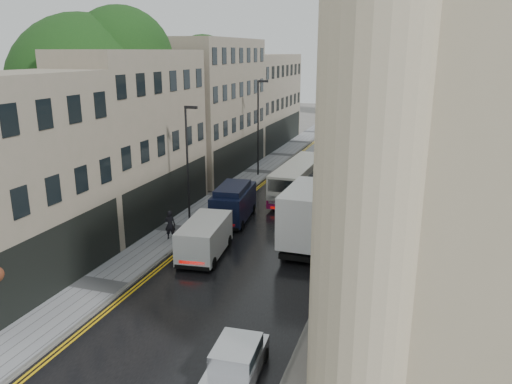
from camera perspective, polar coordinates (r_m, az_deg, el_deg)
The scene contains 15 objects.
road at distance 37.76m, azimuth 4.82°, elevation -1.21°, with size 9.00×85.00×0.02m, color black.
left_sidewalk at distance 39.44m, azimuth -3.47°, elevation -0.36°, with size 2.70×85.00×0.12m, color gray.
right_sidewalk at distance 36.94m, azimuth 12.99°, elevation -1.88°, with size 1.80×85.00×0.12m, color slate.
old_shop_row at distance 41.91m, azimuth -6.96°, elevation 8.82°, with size 4.50×56.00×12.00m, color gray, non-canonical shape.
modern_block at distance 33.96m, azimuth 21.79°, elevation 7.88°, with size 8.00×40.00×14.00m, color #BFAD8E, non-canonical shape.
tree_near at distance 34.81m, azimuth -18.70°, elevation 8.25°, with size 10.56×10.56×13.89m, color black, non-canonical shape.
tree_far at distance 45.76m, azimuth -8.53°, elevation 9.64°, with size 9.24×9.24×12.46m, color black, non-canonical shape.
cream_bus at distance 36.96m, azimuth 2.34°, elevation 0.59°, with size 2.19×9.62×2.62m, color silver, non-canonical shape.
white_lorry at distance 27.81m, azimuth 3.28°, elevation -3.47°, with size 2.11×7.02×3.69m, color white, non-canonical shape.
silver_hatchback at distance 17.45m, azimuth -6.03°, elevation -20.69°, with size 1.57×3.59×1.35m, color #B8B8BD, non-canonical shape.
white_van at distance 26.65m, azimuth -8.79°, elevation -6.35°, with size 1.98×4.63×2.09m, color silver, non-canonical shape.
navy_van at distance 32.02m, azimuth -4.96°, elevation -1.92°, with size 2.03×5.06×2.58m, color black, non-canonical shape.
pedestrian at distance 30.35m, azimuth -9.79°, elevation -3.72°, with size 0.65×0.42×1.77m, color black.
lamp_post_near at distance 31.83m, azimuth -7.82°, elevation 2.81°, with size 0.86×0.19×7.66m, color black, non-canonical shape.
lamp_post_far at distance 44.87m, azimuth 0.24°, elevation 7.24°, with size 0.95×0.21×8.42m, color black, non-canonical shape.
Camera 1 is at (8.25, -7.65, 11.06)m, focal length 35.00 mm.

